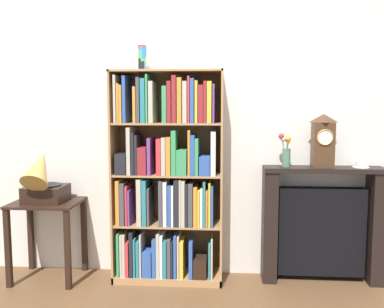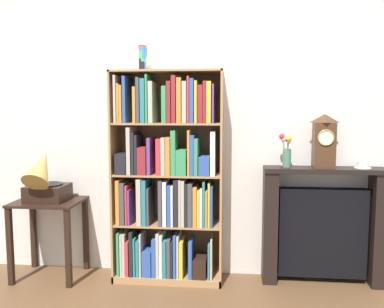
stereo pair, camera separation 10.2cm
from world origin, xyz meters
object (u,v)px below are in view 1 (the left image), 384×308
(cup_stack, at_px, (142,58))
(side_table_left, at_px, (47,221))
(mantel_clock, at_px, (323,141))
(teacup_with_saucer, at_px, (361,165))
(bookshelf, at_px, (167,183))
(flower_vase, at_px, (286,151))
(fireplace_mantel, at_px, (321,225))
(gramophone, at_px, (43,180))

(cup_stack, relative_size, side_table_left, 0.31)
(cup_stack, distance_m, side_table_left, 1.66)
(mantel_clock, relative_size, teacup_with_saucer, 3.27)
(bookshelf, xyz_separation_m, cup_stack, (-0.21, 0.04, 1.07))
(mantel_clock, bearing_deg, side_table_left, -177.29)
(mantel_clock, height_order, flower_vase, mantel_clock)
(fireplace_mantel, bearing_deg, bookshelf, -176.52)
(bookshelf, height_order, gramophone, bookshelf)
(mantel_clock, bearing_deg, gramophone, -175.87)
(cup_stack, relative_size, mantel_clock, 0.48)
(side_table_left, distance_m, flower_vase, 2.18)
(cup_stack, relative_size, gramophone, 0.43)
(side_table_left, relative_size, fireplace_mantel, 0.68)
(bookshelf, relative_size, flower_vase, 6.33)
(mantel_clock, distance_m, flower_vase, 0.32)
(cup_stack, bearing_deg, gramophone, -169.59)
(side_table_left, bearing_deg, fireplace_mantel, 3.20)
(teacup_with_saucer, bearing_deg, gramophone, -176.32)
(cup_stack, height_order, teacup_with_saucer, cup_stack)
(cup_stack, bearing_deg, bookshelf, -11.92)
(flower_vase, bearing_deg, teacup_with_saucer, 0.91)
(cup_stack, height_order, gramophone, cup_stack)
(bookshelf, distance_m, fireplace_mantel, 1.40)
(fireplace_mantel, bearing_deg, gramophone, -175.40)
(gramophone, xyz_separation_m, flower_vase, (2.09, 0.16, 0.25))
(bookshelf, height_order, teacup_with_saucer, bookshelf)
(flower_vase, bearing_deg, gramophone, -175.48)
(bookshelf, bearing_deg, teacup_with_saucer, 2.17)
(gramophone, xyz_separation_m, fireplace_mantel, (2.41, 0.19, -0.40))
(side_table_left, xyz_separation_m, flower_vase, (2.09, 0.11, 0.63))
(cup_stack, distance_m, teacup_with_saucer, 2.08)
(side_table_left, bearing_deg, bookshelf, 2.84)
(mantel_clock, relative_size, flower_vase, 1.57)
(cup_stack, bearing_deg, side_table_left, -173.49)
(side_table_left, xyz_separation_m, gramophone, (-0.00, -0.06, 0.37))
(side_table_left, height_order, mantel_clock, mantel_clock)
(cup_stack, xyz_separation_m, mantel_clock, (1.54, 0.02, -0.70))
(bookshelf, distance_m, mantel_clock, 1.39)
(cup_stack, xyz_separation_m, gramophone, (-0.85, -0.16, -1.04))
(gramophone, xyz_separation_m, mantel_clock, (2.40, 0.17, 0.34))
(teacup_with_saucer, bearing_deg, side_table_left, -177.57)
(flower_vase, height_order, teacup_with_saucer, flower_vase)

